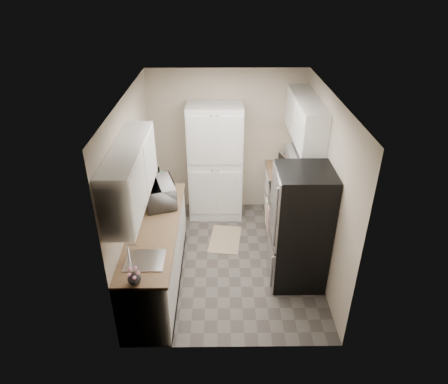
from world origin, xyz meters
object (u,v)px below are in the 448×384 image
object	(u,v)px
refrigerator	(300,228)
wine_bottle	(160,179)
toaster_oven	(292,160)
microwave	(160,193)
electric_range	(291,218)
pantry_cabinet	(215,163)

from	to	relation	value
refrigerator	wine_bottle	bearing A→B (deg)	153.91
refrigerator	toaster_oven	bearing A→B (deg)	85.05
microwave	wine_bottle	world-z (taller)	wine_bottle
refrigerator	microwave	world-z (taller)	refrigerator
electric_range	microwave	size ratio (longest dim) A/B	1.86
wine_bottle	pantry_cabinet	bearing A→B (deg)	42.42
toaster_oven	microwave	bearing A→B (deg)	-165.24
microwave	toaster_oven	world-z (taller)	microwave
electric_range	refrigerator	bearing A→B (deg)	-92.48
electric_range	toaster_oven	xyz separation A→B (m)	(0.12, 0.93, 0.56)
refrigerator	microwave	distance (m)	2.01
electric_range	toaster_oven	size ratio (longest dim) A/B	2.77
refrigerator	wine_bottle	size ratio (longest dim) A/B	5.01
pantry_cabinet	refrigerator	size ratio (longest dim) A/B	1.18
wine_bottle	toaster_oven	distance (m)	2.26
pantry_cabinet	toaster_oven	size ratio (longest dim) A/B	4.90
toaster_oven	wine_bottle	bearing A→B (deg)	-175.10
refrigerator	microwave	xyz separation A→B (m)	(-1.92, 0.55, 0.24)
refrigerator	toaster_oven	xyz separation A→B (m)	(0.15, 1.73, 0.19)
pantry_cabinet	toaster_oven	xyz separation A→B (m)	(1.29, 0.01, 0.04)
refrigerator	toaster_oven	size ratio (longest dim) A/B	4.17
refrigerator	microwave	size ratio (longest dim) A/B	2.80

